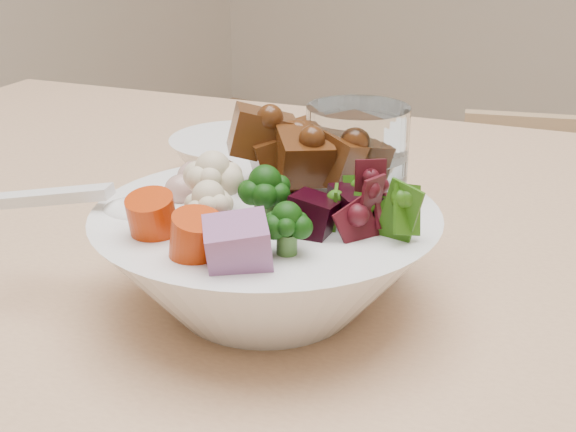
{
  "coord_description": "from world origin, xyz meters",
  "views": [
    {
      "loc": [
        0.22,
        -0.62,
        1.09
      ],
      "look_at": [
        -0.04,
        -0.21,
        0.89
      ],
      "focal_mm": 50.0,
      "sensor_mm": 36.0,
      "label": 1
    }
  ],
  "objects": [
    {
      "name": "soup_spoon",
      "position": [
        -0.15,
        -0.27,
        0.89
      ],
      "size": [
        0.13,
        0.07,
        0.03
      ],
      "rotation": [
        0.0,
        0.0,
        0.38
      ],
      "color": "white",
      "rests_on": "food_bowl"
    },
    {
      "name": "side_bowl",
      "position": [
        -0.22,
        -0.02,
        0.85
      ],
      "size": [
        0.13,
        0.13,
        0.04
      ],
      "primitive_type": null,
      "color": "white",
      "rests_on": "dining_table"
    },
    {
      "name": "water_glass",
      "position": [
        -0.03,
        -0.13,
        0.88
      ],
      "size": [
        0.07,
        0.07,
        0.13
      ],
      "color": "silver",
      "rests_on": "dining_table"
    },
    {
      "name": "chair_far",
      "position": [
        -0.01,
        0.54,
        0.43
      ],
      "size": [
        0.45,
        0.45,
        0.77
      ],
      "rotation": [
        0.0,
        0.0,
        0.35
      ],
      "color": "tan",
      "rests_on": "ground"
    },
    {
      "name": "food_bowl",
      "position": [
        -0.05,
        -0.21,
        0.86
      ],
      "size": [
        0.23,
        0.23,
        0.13
      ],
      "color": "white",
      "rests_on": "dining_table"
    }
  ]
}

